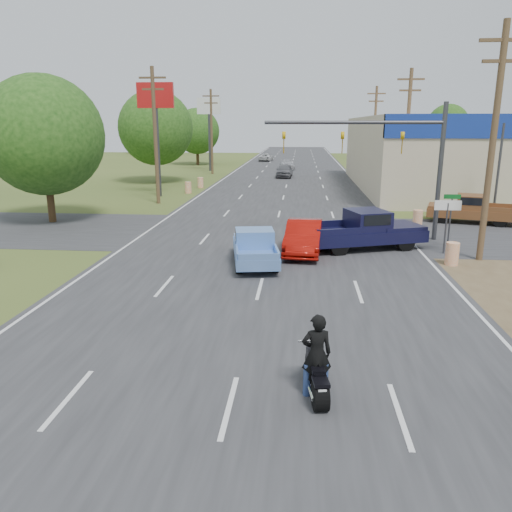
# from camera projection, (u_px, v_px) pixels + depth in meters

# --- Properties ---
(ground) EXTENTS (200.00, 200.00, 0.00)m
(ground) POSITION_uv_depth(u_px,v_px,m) (229.00, 407.00, 10.74)
(ground) COLOR #415421
(ground) RESTS_ON ground
(main_road) EXTENTS (15.00, 180.00, 0.02)m
(main_road) POSITION_uv_depth(u_px,v_px,m) (286.00, 186.00, 49.26)
(main_road) COLOR #2D2D30
(main_road) RESTS_ON ground
(cross_road) EXTENTS (120.00, 10.00, 0.02)m
(cross_road) POSITION_uv_depth(u_px,v_px,m) (274.00, 233.00, 28.07)
(cross_road) COLOR #2D2D30
(cross_road) RESTS_ON ground
(utility_pole_1) EXTENTS (2.00, 0.28, 10.00)m
(utility_pole_1) POSITION_uv_depth(u_px,v_px,m) (493.00, 139.00, 21.08)
(utility_pole_1) COLOR #4C3823
(utility_pole_1) RESTS_ON ground
(utility_pole_2) EXTENTS (2.00, 0.28, 10.00)m
(utility_pole_2) POSITION_uv_depth(u_px,v_px,m) (407.00, 132.00, 38.42)
(utility_pole_2) COLOR #4C3823
(utility_pole_2) RESTS_ON ground
(utility_pole_3) EXTENTS (2.00, 0.28, 10.00)m
(utility_pole_3) POSITION_uv_depth(u_px,v_px,m) (374.00, 130.00, 55.75)
(utility_pole_3) COLOR #4C3823
(utility_pole_3) RESTS_ON ground
(utility_pole_5) EXTENTS (2.00, 0.28, 10.00)m
(utility_pole_5) POSITION_uv_depth(u_px,v_px,m) (155.00, 133.00, 37.17)
(utility_pole_5) COLOR #4C3823
(utility_pole_5) RESTS_ON ground
(utility_pole_6) EXTENTS (2.00, 0.28, 10.00)m
(utility_pole_6) POSITION_uv_depth(u_px,v_px,m) (212.00, 130.00, 60.28)
(utility_pole_6) COLOR #4C3823
(utility_pole_6) RESTS_ON ground
(tree_0) EXTENTS (7.14, 7.14, 8.84)m
(tree_0) POSITION_uv_depth(u_px,v_px,m) (44.00, 135.00, 29.87)
(tree_0) COLOR #422D19
(tree_0) RESTS_ON ground
(tree_1) EXTENTS (7.56, 7.56, 9.36)m
(tree_1) POSITION_uv_depth(u_px,v_px,m) (156.00, 128.00, 50.93)
(tree_1) COLOR #422D19
(tree_1) RESTS_ON ground
(tree_2) EXTENTS (6.72, 6.72, 8.32)m
(tree_2) POSITION_uv_depth(u_px,v_px,m) (197.00, 131.00, 74.27)
(tree_2) COLOR #422D19
(tree_2) RESTS_ON ground
(tree_5) EXTENTS (7.98, 7.98, 9.88)m
(tree_5) POSITION_uv_depth(u_px,v_px,m) (448.00, 125.00, 98.13)
(tree_5) COLOR #422D19
(tree_5) RESTS_ON ground
(tree_6) EXTENTS (8.82, 8.82, 10.92)m
(tree_6) POSITION_uv_depth(u_px,v_px,m) (150.00, 122.00, 103.17)
(tree_6) COLOR #422D19
(tree_6) RESTS_ON ground
(barrel_0) EXTENTS (0.56, 0.56, 1.00)m
(barrel_0) POSITION_uv_depth(u_px,v_px,m) (452.00, 254.00, 21.48)
(barrel_0) COLOR orange
(barrel_0) RESTS_ON ground
(barrel_1) EXTENTS (0.56, 0.56, 1.00)m
(barrel_1) POSITION_uv_depth(u_px,v_px,m) (418.00, 218.00, 29.63)
(barrel_1) COLOR orange
(barrel_1) RESTS_ON ground
(barrel_2) EXTENTS (0.56, 0.56, 1.00)m
(barrel_2) POSITION_uv_depth(u_px,v_px,m) (188.00, 188.00, 44.09)
(barrel_2) COLOR orange
(barrel_2) RESTS_ON ground
(barrel_3) EXTENTS (0.56, 0.56, 1.00)m
(barrel_3) POSITION_uv_depth(u_px,v_px,m) (200.00, 183.00, 47.92)
(barrel_3) COLOR orange
(barrel_3) RESTS_ON ground
(pole_sign_left_near) EXTENTS (3.00, 0.35, 9.20)m
(pole_sign_left_near) POSITION_uv_depth(u_px,v_px,m) (156.00, 108.00, 40.64)
(pole_sign_left_near) COLOR #3F3F44
(pole_sign_left_near) RESTS_ON ground
(pole_sign_left_far) EXTENTS (3.00, 0.35, 9.20)m
(pole_sign_left_far) POSITION_uv_depth(u_px,v_px,m) (209.00, 114.00, 63.75)
(pole_sign_left_far) COLOR #3F3F44
(pole_sign_left_far) RESTS_ON ground
(lane_sign) EXTENTS (1.20, 0.08, 2.52)m
(lane_sign) POSITION_uv_depth(u_px,v_px,m) (447.00, 214.00, 23.03)
(lane_sign) COLOR #3F3F44
(lane_sign) RESTS_ON ground
(street_name_sign) EXTENTS (0.80, 0.08, 2.61)m
(street_name_sign) POSITION_uv_depth(u_px,v_px,m) (451.00, 215.00, 24.49)
(street_name_sign) COLOR #3F3F44
(street_name_sign) RESTS_ON ground
(signal_mast) EXTENTS (9.12, 0.40, 7.00)m
(signal_mast) POSITION_uv_depth(u_px,v_px,m) (388.00, 147.00, 25.38)
(signal_mast) COLOR #3F3F44
(signal_mast) RESTS_ON ground
(red_convertible) EXTENTS (1.94, 4.71, 1.52)m
(red_convertible) POSITION_uv_depth(u_px,v_px,m) (304.00, 237.00, 23.48)
(red_convertible) COLOR #9E0E07
(red_convertible) RESTS_ON ground
(motorcycle) EXTENTS (0.70, 2.05, 1.04)m
(motorcycle) POSITION_uv_depth(u_px,v_px,m) (316.00, 378.00, 11.04)
(motorcycle) COLOR black
(motorcycle) RESTS_ON ground
(rider) EXTENTS (0.73, 0.54, 1.84)m
(rider) POSITION_uv_depth(u_px,v_px,m) (316.00, 358.00, 10.97)
(rider) COLOR black
(rider) RESTS_ON ground
(blue_pickup) EXTENTS (2.47, 4.81, 1.52)m
(blue_pickup) POSITION_uv_depth(u_px,v_px,m) (255.00, 246.00, 21.69)
(blue_pickup) COLOR black
(blue_pickup) RESTS_ON ground
(navy_pickup) EXTENTS (6.13, 3.99, 1.90)m
(navy_pickup) POSITION_uv_depth(u_px,v_px,m) (367.00, 229.00, 24.27)
(navy_pickup) COLOR black
(navy_pickup) RESTS_ON ground
(brown_pickup) EXTENTS (5.56, 3.38, 1.73)m
(brown_pickup) POSITION_uv_depth(u_px,v_px,m) (470.00, 209.00, 30.71)
(brown_pickup) COLOR black
(brown_pickup) RESTS_ON ground
(distant_car_grey) EXTENTS (1.93, 4.52, 1.52)m
(distant_car_grey) POSITION_uv_depth(u_px,v_px,m) (284.00, 171.00, 57.45)
(distant_car_grey) COLOR #5E5F63
(distant_car_grey) RESTS_ON ground
(distant_car_silver) EXTENTS (2.33, 4.54, 1.26)m
(distant_car_silver) POSITION_uv_depth(u_px,v_px,m) (287.00, 165.00, 67.79)
(distant_car_silver) COLOR #B2B2B7
(distant_car_silver) RESTS_ON ground
(distant_car_white) EXTENTS (2.27, 4.49, 1.22)m
(distant_car_white) POSITION_uv_depth(u_px,v_px,m) (266.00, 157.00, 83.23)
(distant_car_white) COLOR silver
(distant_car_white) RESTS_ON ground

